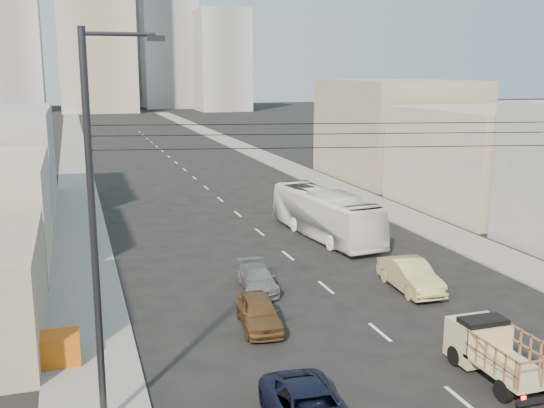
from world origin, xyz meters
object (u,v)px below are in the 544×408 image
sedan_brown (259,312)px  crate_stack (55,349)px  city_bus (325,214)px  sedan_grey (257,278)px  sedan_tan (410,275)px  flatbed_pickup (497,348)px  streetlamp_left (97,224)px

sedan_brown → crate_stack: (-8.27, -1.26, 0.00)m
city_bus → sedan_brown: size_ratio=2.81×
city_bus → sedan_grey: bearing=-135.7°
sedan_brown → crate_stack: 8.37m
sedan_tan → crate_stack: (-16.87, -3.54, -0.09)m
flatbed_pickup → sedan_grey: 12.83m
flatbed_pickup → sedan_tan: flatbed_pickup is taller
city_bus → streetlamp_left: (-15.16, -19.38, 4.86)m
sedan_brown → crate_stack: sedan_brown is taller
city_bus → sedan_tan: size_ratio=2.41×
sedan_grey → streetlamp_left: streetlamp_left is taller
sedan_grey → streetlamp_left: (-7.94, -10.70, 5.84)m
city_bus → streetlamp_left: size_ratio=0.94×
city_bus → sedan_brown: (-8.49, -13.33, -0.89)m
flatbed_pickup → crate_stack: size_ratio=2.45×
city_bus → sedan_grey: size_ratio=2.76×
sedan_tan → sedan_brown: bearing=-162.5°
sedan_brown → sedan_tan: (8.60, 2.29, 0.09)m
sedan_brown → streetlamp_left: (-6.67, -6.04, 5.75)m
flatbed_pickup → streetlamp_left: bearing=176.4°
flatbed_pickup → city_bus: (1.65, 20.23, 0.48)m
sedan_brown → crate_stack: bearing=-165.3°
city_bus → sedan_tan: city_bus is taller
flatbed_pickup → streetlamp_left: streetlamp_left is taller
crate_stack → flatbed_pickup: bearing=-20.5°
flatbed_pickup → sedan_tan: (1.76, 9.18, -0.32)m
sedan_tan → sedan_grey: bearing=164.7°
sedan_brown → crate_stack: size_ratio=2.24×
flatbed_pickup → sedan_tan: 9.36m
sedan_grey → crate_stack: (-9.54, -5.91, 0.10)m
streetlamp_left → sedan_grey: bearing=53.4°
sedan_grey → crate_stack: crate_stack is taller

